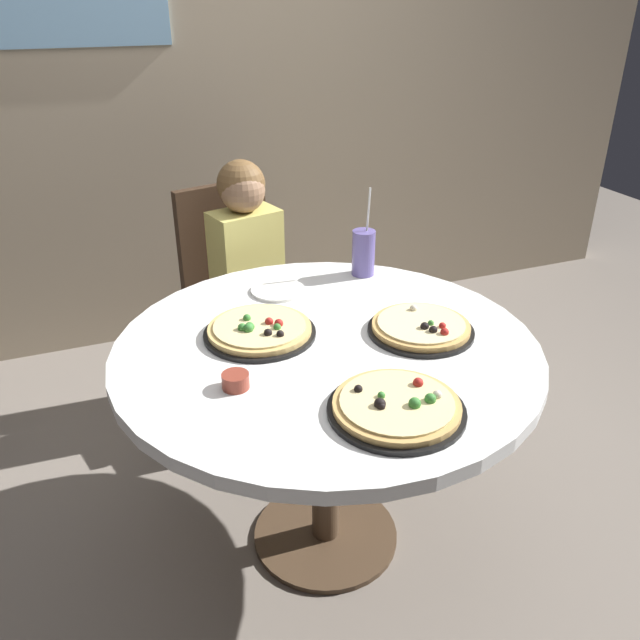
{
  "coord_description": "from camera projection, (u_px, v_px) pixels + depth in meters",
  "views": [
    {
      "loc": [
        -0.61,
        -1.47,
        1.65
      ],
      "look_at": [
        0.0,
        0.05,
        0.8
      ],
      "focal_mm": 36.08,
      "sensor_mm": 36.0,
      "label": 1
    }
  ],
  "objects": [
    {
      "name": "wall_with_window",
      "position": [
        184.0,
        36.0,
        2.92
      ],
      "size": [
        5.2,
        0.14,
        2.9
      ],
      "color": "tan",
      "rests_on": "ground_plane"
    },
    {
      "name": "chair_wooden",
      "position": [
        237.0,
        287.0,
        2.7
      ],
      "size": [
        0.48,
        0.48,
        0.95
      ],
      "color": "#382619",
      "rests_on": "ground_plane"
    },
    {
      "name": "dining_table",
      "position": [
        326.0,
        372.0,
        1.87
      ],
      "size": [
        1.21,
        1.21,
        0.75
      ],
      "color": "white",
      "rests_on": "ground_plane"
    },
    {
      "name": "ground_plane",
      "position": [
        325.0,
        536.0,
        2.17
      ],
      "size": [
        8.0,
        8.0,
        0.0
      ],
      "primitive_type": "plane",
      "color": "slate"
    },
    {
      "name": "soda_cup",
      "position": [
        363.0,
        253.0,
        2.23
      ],
      "size": [
        0.08,
        0.08,
        0.31
      ],
      "color": "#6659A5",
      "rests_on": "dining_table"
    },
    {
      "name": "pizza_veggie",
      "position": [
        397.0,
        407.0,
        1.52
      ],
      "size": [
        0.33,
        0.33,
        0.05
      ],
      "color": "black",
      "rests_on": "dining_table"
    },
    {
      "name": "pizza_cheese",
      "position": [
        260.0,
        330.0,
        1.86
      ],
      "size": [
        0.33,
        0.33,
        0.05
      ],
      "color": "black",
      "rests_on": "dining_table"
    },
    {
      "name": "sauce_bowl",
      "position": [
        236.0,
        381.0,
        1.62
      ],
      "size": [
        0.07,
        0.07,
        0.04
      ],
      "primitive_type": "cylinder",
      "color": "brown",
      "rests_on": "dining_table"
    },
    {
      "name": "diner_child",
      "position": [
        258.0,
        313.0,
        2.59
      ],
      "size": [
        0.33,
        0.43,
        1.08
      ],
      "color": "#3F4766",
      "rests_on": "ground_plane"
    },
    {
      "name": "pizza_pepperoni",
      "position": [
        421.0,
        328.0,
        1.88
      ],
      "size": [
        0.31,
        0.31,
        0.05
      ],
      "color": "black",
      "rests_on": "dining_table"
    },
    {
      "name": "plate_small",
      "position": [
        278.0,
        290.0,
        2.13
      ],
      "size": [
        0.18,
        0.18,
        0.01
      ],
      "primitive_type": "cylinder",
      "color": "white",
      "rests_on": "dining_table"
    }
  ]
}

